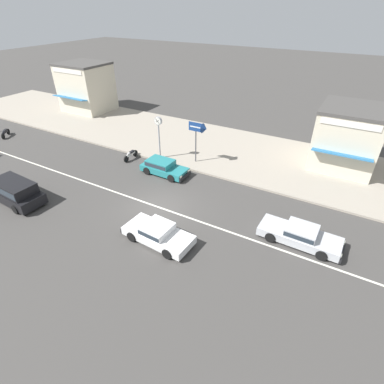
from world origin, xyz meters
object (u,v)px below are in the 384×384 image
minivan_black_3 (14,190)px  arrow_signboard (202,130)px  motorcycle_1 (131,155)px  street_clock (158,127)px  motorcycle_0 (5,133)px  shopfront_mid_block (347,137)px  hatchback_teal_1 (163,167)px  shopfront_corner_warung (86,87)px  sedan_white_2 (158,233)px  sedan_silver_4 (300,235)px

minivan_black_3 → arrow_signboard: size_ratio=1.41×
motorcycle_1 → arrow_signboard: arrow_signboard is taller
street_clock → minivan_black_3: bearing=-115.8°
motorcycle_0 → arrow_signboard: (19.95, 4.32, 2.61)m
motorcycle_1 → shopfront_mid_block: bearing=25.7°
hatchback_teal_1 → street_clock: 3.43m
minivan_black_3 → street_clock: (4.88, 10.11, 2.00)m
minivan_black_3 → arrow_signboard: 13.99m
motorcycle_1 → shopfront_corner_warung: 15.49m
minivan_black_3 → street_clock: street_clock is taller
motorcycle_0 → hatchback_teal_1: bearing=4.8°
motorcycle_0 → sedan_white_2: bearing=-13.1°
motorcycle_1 → street_clock: (2.20, 1.27, 2.43)m
sedan_silver_4 → motorcycle_1: sedan_silver_4 is taller
sedan_silver_4 → motorcycle_1: (-15.05, 3.57, -0.11)m
hatchback_teal_1 → sedan_silver_4: size_ratio=0.83×
minivan_black_3 → sedan_silver_4: size_ratio=1.05×
minivan_black_3 → shopfront_mid_block: (18.48, 16.43, 1.68)m
shopfront_corner_warung → motorcycle_0: bearing=-96.5°
arrow_signboard → hatchback_teal_1: bearing=-124.4°
sedan_silver_4 → motorcycle_0: size_ratio=3.03×
shopfront_mid_block → street_clock: bearing=-155.1°
motorcycle_1 → shopfront_mid_block: size_ratio=0.31×
motorcycle_0 → arrow_signboard: bearing=12.2°
motorcycle_0 → street_clock: size_ratio=0.42×
hatchback_teal_1 → motorcycle_0: hatchback_teal_1 is taller
sedan_white_2 → shopfront_mid_block: 16.99m
sedan_silver_4 → arrow_signboard: size_ratio=1.35×
motorcycle_1 → arrow_signboard: (5.78, 2.10, 2.61)m
minivan_black_3 → sedan_white_2: bearing=7.8°
hatchback_teal_1 → shopfront_mid_block: bearing=34.8°
motorcycle_0 → street_clock: bearing=12.0°
hatchback_teal_1 → shopfront_mid_block: size_ratio=0.64×
hatchback_teal_1 → street_clock: (-1.65, 1.99, 2.26)m
minivan_black_3 → shopfront_corner_warung: 19.91m
minivan_black_3 → sedan_silver_4: minivan_black_3 is taller
sedan_silver_4 → sedan_white_2: bearing=-151.6°
sedan_white_2 → sedan_silver_4: size_ratio=0.92×
sedan_silver_4 → street_clock: (-12.84, 4.84, 2.31)m
street_clock → hatchback_teal_1: bearing=-50.2°
hatchback_teal_1 → shopfront_corner_warung: bearing=152.5°
arrow_signboard → shopfront_corner_warung: size_ratio=0.63×
motorcycle_1 → shopfront_corner_warung: shopfront_corner_warung is taller
motorcycle_1 → arrow_signboard: 6.68m
street_clock → shopfront_mid_block: 15.00m
shopfront_mid_block → minivan_black_3: bearing=-138.4°
motorcycle_1 → motorcycle_0: bearing=-171.1°
motorcycle_0 → sedan_silver_4: bearing=-2.6°
motorcycle_1 → shopfront_corner_warung: size_ratio=0.34×
street_clock → arrow_signboard: bearing=13.0°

